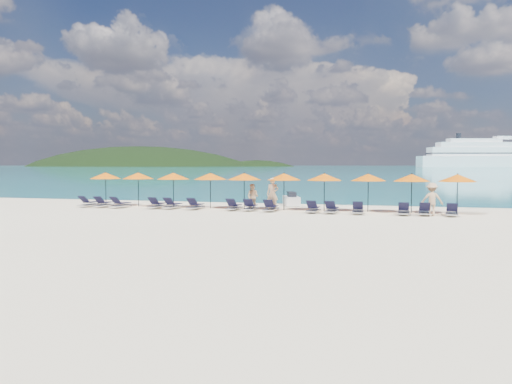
# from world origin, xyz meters

# --- Properties ---
(ground) EXTENTS (1400.00, 1400.00, 0.00)m
(ground) POSITION_xyz_m (0.00, 0.00, 0.00)
(ground) COLOR beige
(sea) EXTENTS (1600.00, 1300.00, 0.01)m
(sea) POSITION_xyz_m (0.00, 660.00, 0.01)
(sea) COLOR #1FA9B2
(sea) RESTS_ON ground
(headland_main) EXTENTS (374.00, 242.00, 126.50)m
(headland_main) POSITION_xyz_m (-300.00, 540.00, -38.00)
(headland_main) COLOR black
(headland_main) RESTS_ON ground
(headland_small) EXTENTS (162.00, 126.00, 85.50)m
(headland_small) POSITION_xyz_m (-150.00, 560.00, -35.00)
(headland_small) COLOR black
(headland_small) RESTS_ON ground
(cruise_ship) EXTENTS (143.22, 57.66, 39.56)m
(cruise_ship) POSITION_xyz_m (103.43, 508.70, 10.30)
(cruise_ship) COLOR white
(cruise_ship) RESTS_ON ground
(jetski) EXTENTS (1.66, 2.67, 0.89)m
(jetski) POSITION_xyz_m (0.92, 8.76, 0.37)
(jetski) COLOR silver
(jetski) RESTS_ON ground
(beachgoer_a) EXTENTS (0.73, 0.49, 1.97)m
(beachgoer_a) POSITION_xyz_m (0.53, 4.87, 0.99)
(beachgoer_a) COLOR tan
(beachgoer_a) RESTS_ON ground
(beachgoer_b) EXTENTS (0.84, 0.60, 1.58)m
(beachgoer_b) POSITION_xyz_m (-0.76, 5.05, 0.79)
(beachgoer_b) COLOR tan
(beachgoer_b) RESTS_ON ground
(beachgoer_c) EXTENTS (1.17, 0.57, 1.79)m
(beachgoer_c) POSITION_xyz_m (9.56, 4.01, 0.90)
(beachgoer_c) COLOR tan
(beachgoer_c) RESTS_ON ground
(umbrella_0) EXTENTS (2.10, 2.10, 2.28)m
(umbrella_0) POSITION_xyz_m (-10.97, 5.11, 2.02)
(umbrella_0) COLOR black
(umbrella_0) RESTS_ON ground
(umbrella_1) EXTENTS (2.10, 2.10, 2.28)m
(umbrella_1) POSITION_xyz_m (-8.70, 5.37, 2.02)
(umbrella_1) COLOR black
(umbrella_1) RESTS_ON ground
(umbrella_2) EXTENTS (2.10, 2.10, 2.28)m
(umbrella_2) POSITION_xyz_m (-6.13, 5.25, 2.02)
(umbrella_2) COLOR black
(umbrella_2) RESTS_ON ground
(umbrella_3) EXTENTS (2.10, 2.10, 2.28)m
(umbrella_3) POSITION_xyz_m (-3.60, 5.27, 2.02)
(umbrella_3) COLOR black
(umbrella_3) RESTS_ON ground
(umbrella_4) EXTENTS (2.10, 2.10, 2.28)m
(umbrella_4) POSITION_xyz_m (-1.35, 5.19, 2.02)
(umbrella_4) COLOR black
(umbrella_4) RESTS_ON ground
(umbrella_5) EXTENTS (2.10, 2.10, 2.28)m
(umbrella_5) POSITION_xyz_m (1.12, 5.38, 2.02)
(umbrella_5) COLOR black
(umbrella_5) RESTS_ON ground
(umbrella_6) EXTENTS (2.10, 2.10, 2.28)m
(umbrella_6) POSITION_xyz_m (3.58, 5.31, 2.02)
(umbrella_6) COLOR black
(umbrella_6) RESTS_ON ground
(umbrella_7) EXTENTS (2.10, 2.10, 2.28)m
(umbrella_7) POSITION_xyz_m (6.13, 5.35, 2.02)
(umbrella_7) COLOR black
(umbrella_7) RESTS_ON ground
(umbrella_8) EXTENTS (2.10, 2.10, 2.28)m
(umbrella_8) POSITION_xyz_m (8.54, 5.18, 2.02)
(umbrella_8) COLOR black
(umbrella_8) RESTS_ON ground
(umbrella_9) EXTENTS (2.10, 2.10, 2.28)m
(umbrella_9) POSITION_xyz_m (10.98, 5.27, 2.02)
(umbrella_9) COLOR black
(umbrella_9) RESTS_ON ground
(lounger_0) EXTENTS (0.79, 1.75, 0.66)m
(lounger_0) POSITION_xyz_m (-11.57, 4.09, 0.24)
(lounger_0) COLOR silver
(lounger_0) RESTS_ON ground
(lounger_1) EXTENTS (0.69, 1.73, 0.66)m
(lounger_1) POSITION_xyz_m (-10.47, 4.02, 0.24)
(lounger_1) COLOR silver
(lounger_1) RESTS_ON ground
(lounger_2) EXTENTS (0.79, 1.75, 0.66)m
(lounger_2) POSITION_xyz_m (-9.20, 3.92, 0.24)
(lounger_2) COLOR silver
(lounger_2) RESTS_ON ground
(lounger_3) EXTENTS (0.68, 1.72, 0.66)m
(lounger_3) POSITION_xyz_m (-6.77, 4.18, 0.24)
(lounger_3) COLOR silver
(lounger_3) RESTS_ON ground
(lounger_4) EXTENTS (0.69, 1.72, 0.66)m
(lounger_4) POSITION_xyz_m (-5.68, 4.13, 0.24)
(lounger_4) COLOR silver
(lounger_4) RESTS_ON ground
(lounger_5) EXTENTS (0.62, 1.70, 0.66)m
(lounger_5) POSITION_xyz_m (-4.17, 4.16, 0.24)
(lounger_5) COLOR silver
(lounger_5) RESTS_ON ground
(lounger_6) EXTENTS (0.63, 1.70, 0.66)m
(lounger_6) POSITION_xyz_m (-1.71, 4.21, 0.24)
(lounger_6) COLOR silver
(lounger_6) RESTS_ON ground
(lounger_7) EXTENTS (0.69, 1.72, 0.66)m
(lounger_7) POSITION_xyz_m (-0.66, 4.17, 0.24)
(lounger_7) COLOR silver
(lounger_7) RESTS_ON ground
(lounger_8) EXTENTS (0.65, 1.71, 0.66)m
(lounger_8) POSITION_xyz_m (0.62, 4.03, 0.24)
(lounger_8) COLOR silver
(lounger_8) RESTS_ON ground
(lounger_9) EXTENTS (0.66, 1.72, 0.66)m
(lounger_9) POSITION_xyz_m (3.15, 3.92, 0.24)
(lounger_9) COLOR silver
(lounger_9) RESTS_ON ground
(lounger_10) EXTENTS (0.73, 1.74, 0.66)m
(lounger_10) POSITION_xyz_m (4.20, 3.92, 0.24)
(lounger_10) COLOR silver
(lounger_10) RESTS_ON ground
(lounger_11) EXTENTS (0.69, 1.72, 0.66)m
(lounger_11) POSITION_xyz_m (5.66, 3.89, 0.24)
(lounger_11) COLOR silver
(lounger_11) RESTS_ON ground
(lounger_12) EXTENTS (0.66, 1.71, 0.66)m
(lounger_12) POSITION_xyz_m (8.10, 3.94, 0.24)
(lounger_12) COLOR silver
(lounger_12) RESTS_ON ground
(lounger_13) EXTENTS (0.68, 1.72, 0.66)m
(lounger_13) POSITION_xyz_m (9.18, 4.09, 0.24)
(lounger_13) COLOR silver
(lounger_13) RESTS_ON ground
(lounger_14) EXTENTS (0.77, 1.75, 0.66)m
(lounger_14) POSITION_xyz_m (10.58, 4.03, 0.24)
(lounger_14) COLOR silver
(lounger_14) RESTS_ON ground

